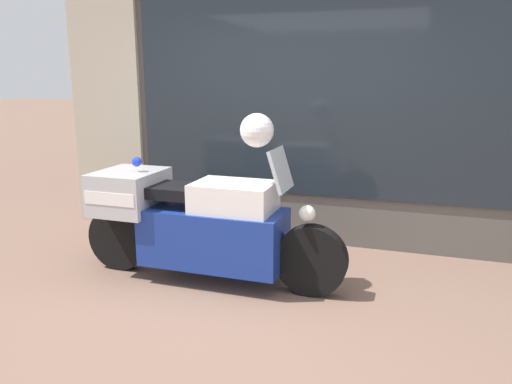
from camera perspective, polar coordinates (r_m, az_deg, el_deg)
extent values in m
plane|color=#7A5B4C|center=(4.06, -1.92, -13.34)|extent=(60.00, 60.00, 0.00)
cube|color=#56514C|center=(5.55, 5.32, 11.10)|extent=(5.62, 0.40, 3.23)
cube|color=#B2A893|center=(6.54, -15.54, 10.99)|extent=(0.91, 0.55, 3.23)
cube|color=#1E262D|center=(5.26, 9.34, 11.42)|extent=(4.48, 0.02, 2.23)
cube|color=slate|center=(5.70, 8.80, -2.65)|extent=(4.26, 0.30, 0.55)
cube|color=silver|center=(5.65, 9.39, 7.22)|extent=(4.26, 0.02, 1.43)
cube|color=beige|center=(5.49, 9.43, 14.43)|extent=(4.26, 0.30, 0.02)
cube|color=maroon|center=(5.96, -6.36, 14.79)|extent=(0.18, 0.04, 0.06)
cube|color=black|center=(5.67, 1.21, 14.95)|extent=(0.18, 0.04, 0.06)
cube|color=#195623|center=(5.49, 9.44, 14.85)|extent=(0.18, 0.04, 0.06)
cube|color=#B7B2A8|center=(5.41, 18.05, 14.42)|extent=(0.18, 0.04, 0.06)
cube|color=#C68E19|center=(5.46, 26.66, 13.68)|extent=(0.18, 0.04, 0.06)
cube|color=#2D8E42|center=(5.96, -5.35, 2.20)|extent=(0.19, 0.03, 0.27)
cube|color=red|center=(5.64, 3.88, 1.60)|extent=(0.19, 0.03, 0.27)
cube|color=#2866B7|center=(5.48, 13.92, 0.90)|extent=(0.19, 0.02, 0.27)
cube|color=yellow|center=(5.49, 24.22, 0.15)|extent=(0.19, 0.03, 0.27)
cylinder|color=black|center=(4.24, 6.35, -7.76)|extent=(0.61, 0.14, 0.61)
cylinder|color=black|center=(4.95, -15.29, -5.07)|extent=(0.61, 0.14, 0.61)
cube|color=navy|center=(4.46, -4.83, -5.09)|extent=(1.26, 0.54, 0.50)
cube|color=white|center=(4.28, -2.53, -0.77)|extent=(0.69, 0.49, 0.28)
cube|color=black|center=(4.47, -8.31, 0.08)|extent=(0.74, 0.41, 0.10)
cube|color=#B7B7BC|center=(4.75, -14.24, 0.09)|extent=(0.55, 0.65, 0.38)
cube|color=white|center=(4.75, -14.24, 0.09)|extent=(0.50, 0.66, 0.11)
cube|color=#B2BCC6|center=(4.10, 2.85, 2.57)|extent=(0.13, 0.38, 0.35)
sphere|color=white|center=(4.12, 5.87, -2.47)|extent=(0.14, 0.14, 0.14)
sphere|color=blue|center=(4.65, -13.48, 3.38)|extent=(0.09, 0.09, 0.09)
sphere|color=white|center=(4.11, 0.10, 7.06)|extent=(0.28, 0.28, 0.28)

